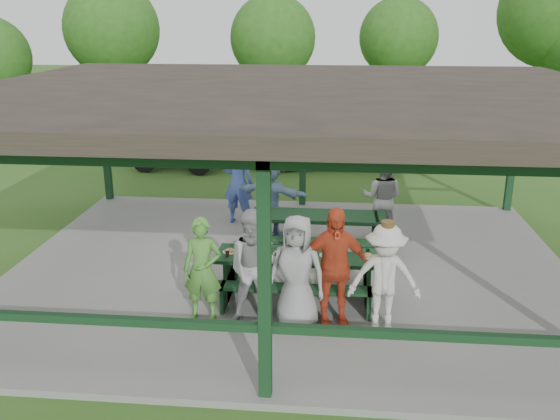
# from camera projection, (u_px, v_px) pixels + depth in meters

# --- Properties ---
(ground) EXTENTS (90.00, 90.00, 0.00)m
(ground) POSITION_uv_depth(u_px,v_px,m) (290.00, 272.00, 10.76)
(ground) COLOR #2D571B
(ground) RESTS_ON ground
(concrete_slab) EXTENTS (10.00, 8.00, 0.10)m
(concrete_slab) POSITION_uv_depth(u_px,v_px,m) (290.00, 270.00, 10.74)
(concrete_slab) COLOR slate
(concrete_slab) RESTS_ON ground
(pavilion_structure) EXTENTS (10.60, 8.60, 3.24)m
(pavilion_structure) POSITION_uv_depth(u_px,v_px,m) (291.00, 96.00, 9.77)
(pavilion_structure) COLOR black
(pavilion_structure) RESTS_ON concrete_slab
(picnic_table_near) EXTENTS (2.58, 1.39, 0.75)m
(picnic_table_near) POSITION_uv_depth(u_px,v_px,m) (298.00, 270.00, 9.43)
(picnic_table_near) COLOR black
(picnic_table_near) RESTS_ON concrete_slab
(picnic_table_far) EXTENTS (2.54, 1.39, 0.75)m
(picnic_table_far) POSITION_uv_depth(u_px,v_px,m) (318.00, 228.00, 11.29)
(picnic_table_far) COLOR black
(picnic_table_far) RESTS_ON concrete_slab
(table_setting) EXTENTS (2.45, 0.45, 0.10)m
(table_setting) POSITION_uv_depth(u_px,v_px,m) (296.00, 252.00, 9.36)
(table_setting) COLOR white
(table_setting) RESTS_ON picnic_table_near
(contestant_green) EXTENTS (0.60, 0.40, 1.59)m
(contestant_green) POSITION_uv_depth(u_px,v_px,m) (203.00, 270.00, 8.68)
(contestant_green) COLOR #498933
(contestant_green) RESTS_ON concrete_slab
(contestant_grey_left) EXTENTS (0.93, 0.77, 1.77)m
(contestant_grey_left) POSITION_uv_depth(u_px,v_px,m) (257.00, 269.00, 8.47)
(contestant_grey_left) COLOR #959598
(contestant_grey_left) RESTS_ON concrete_slab
(contestant_grey_mid) EXTENTS (0.92, 0.69, 1.70)m
(contestant_grey_mid) POSITION_uv_depth(u_px,v_px,m) (297.00, 273.00, 8.44)
(contestant_grey_mid) COLOR gray
(contestant_grey_mid) RESTS_ON concrete_slab
(contestant_red) EXTENTS (1.11, 0.62, 1.80)m
(contestant_red) POSITION_uv_depth(u_px,v_px,m) (333.00, 267.00, 8.50)
(contestant_red) COLOR #C14022
(contestant_red) RESTS_ON concrete_slab
(contestant_white_fedora) EXTENTS (1.03, 0.59, 1.65)m
(contestant_white_fedora) POSITION_uv_depth(u_px,v_px,m) (385.00, 278.00, 8.39)
(contestant_white_fedora) COLOR beige
(contestant_white_fedora) RESTS_ON concrete_slab
(spectator_lblue) EXTENTS (1.59, 0.92, 1.63)m
(spectator_lblue) POSITION_uv_depth(u_px,v_px,m) (270.00, 196.00, 12.10)
(spectator_lblue) COLOR #80A0C6
(spectator_lblue) RESTS_ON concrete_slab
(spectator_blue) EXTENTS (0.74, 0.56, 1.83)m
(spectator_blue) POSITION_uv_depth(u_px,v_px,m) (238.00, 182.00, 12.76)
(spectator_blue) COLOR #445CB1
(spectator_blue) RESTS_ON concrete_slab
(spectator_grey) EXTENTS (0.97, 0.84, 1.70)m
(spectator_grey) POSITION_uv_depth(u_px,v_px,m) (382.00, 198.00, 11.89)
(spectator_grey) COLOR gray
(spectator_grey) RESTS_ON concrete_slab
(pickup_truck) EXTENTS (6.33, 3.50, 1.68)m
(pickup_truck) POSITION_uv_depth(u_px,v_px,m) (347.00, 136.00, 18.60)
(pickup_truck) COLOR silver
(pickup_truck) RESTS_ON ground
(farm_trailer) EXTENTS (3.66, 1.83, 1.27)m
(farm_trailer) POSITION_uv_depth(u_px,v_px,m) (180.00, 148.00, 17.91)
(farm_trailer) COLOR navy
(farm_trailer) RESTS_ON ground
(tree_far_left) EXTENTS (3.70, 3.70, 5.78)m
(tree_far_left) POSITION_uv_depth(u_px,v_px,m) (112.00, 29.00, 23.10)
(tree_far_left) COLOR #321D14
(tree_far_left) RESTS_ON ground
(tree_left) EXTENTS (3.38, 3.38, 5.28)m
(tree_left) POSITION_uv_depth(u_px,v_px,m) (273.00, 38.00, 23.41)
(tree_left) COLOR #321D14
(tree_left) RESTS_ON ground
(tree_mid) EXTENTS (3.35, 3.35, 5.23)m
(tree_mid) POSITION_uv_depth(u_px,v_px,m) (399.00, 38.00, 25.20)
(tree_mid) COLOR #321D14
(tree_mid) RESTS_ON ground
(tree_far_right) EXTENTS (4.31, 4.31, 6.73)m
(tree_far_right) POSITION_uv_depth(u_px,v_px,m) (556.00, 12.00, 22.67)
(tree_far_right) COLOR #321D14
(tree_far_right) RESTS_ON ground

